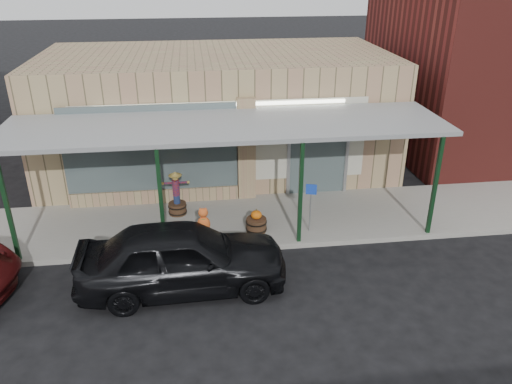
{
  "coord_description": "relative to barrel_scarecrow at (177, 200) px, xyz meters",
  "views": [
    {
      "loc": [
        -0.84,
        -9.37,
        7.17
      ],
      "look_at": [
        0.68,
        2.6,
        1.48
      ],
      "focal_mm": 35.0,
      "sensor_mm": 36.0,
      "label": 1
    }
  ],
  "objects": [
    {
      "name": "barrel_pumpkin",
      "position": [
        2.22,
        -1.33,
        -0.22
      ],
      "size": [
        0.74,
        0.74,
        0.68
      ],
      "rotation": [
        0.0,
        0.0,
        -0.38
      ],
      "color": "#482A1D",
      "rests_on": "sidewalk"
    },
    {
      "name": "ground",
      "position": [
        1.5,
        -4.18,
        -0.61
      ],
      "size": [
        120.0,
        120.0,
        0.0
      ],
      "primitive_type": "plane",
      "color": "black",
      "rests_on": "ground"
    },
    {
      "name": "barrel_scarecrow",
      "position": [
        0.0,
        0.0,
        0.0
      ],
      "size": [
        0.81,
        0.67,
        1.37
      ],
      "rotation": [
        0.0,
        0.0,
        -0.32
      ],
      "color": "#482A1D",
      "rests_on": "sidewalk"
    },
    {
      "name": "awning",
      "position": [
        1.5,
        -0.62,
        2.4
      ],
      "size": [
        12.0,
        3.0,
        3.04
      ],
      "color": "gray",
      "rests_on": "ground"
    },
    {
      "name": "storefront",
      "position": [
        1.5,
        3.98,
        1.48
      ],
      "size": [
        12.0,
        6.25,
        4.2
      ],
      "color": "#9E8B60",
      "rests_on": "ground"
    },
    {
      "name": "handicap_sign",
      "position": [
        3.72,
        -1.51,
        0.46
      ],
      "size": [
        0.29,
        0.1,
        1.43
      ],
      "rotation": [
        0.0,
        0.0,
        -0.29
      ],
      "color": "gray",
      "rests_on": "sidewalk"
    },
    {
      "name": "parked_sedan",
      "position": [
        0.2,
        -3.55,
        0.22
      ],
      "size": [
        4.92,
        2.13,
        1.66
      ],
      "rotation": [
        0.0,
        0.0,
        1.6
      ],
      "color": "black",
      "rests_on": "ground"
    },
    {
      "name": "sidewalk",
      "position": [
        1.5,
        -0.58,
        -0.54
      ],
      "size": [
        40.0,
        3.2,
        0.15
      ],
      "primitive_type": "cube",
      "color": "gray",
      "rests_on": "ground"
    },
    {
      "name": "block_buildings_near",
      "position": [
        3.51,
        5.02,
        3.15
      ],
      "size": [
        61.0,
        8.0,
        8.0
      ],
      "color": "maroon",
      "rests_on": "ground"
    }
  ]
}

